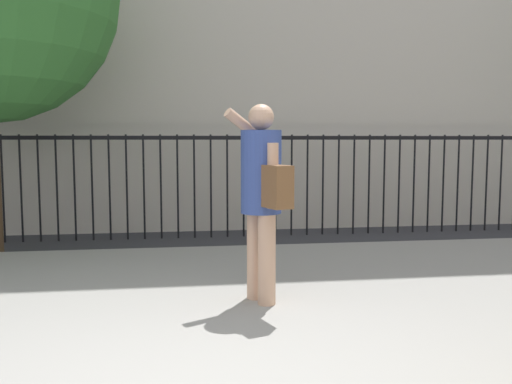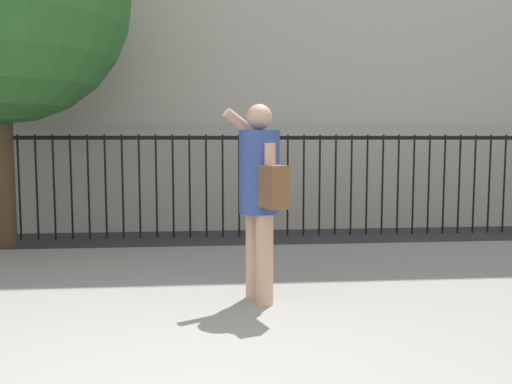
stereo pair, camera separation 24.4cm
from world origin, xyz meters
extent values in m
cube|color=gray|center=(0.00, 2.20, 0.07)|extent=(28.00, 4.40, 0.15)
cube|color=black|center=(0.00, 5.90, 1.55)|extent=(12.00, 0.04, 0.06)
cylinder|color=black|center=(-2.68, 5.90, 0.80)|extent=(0.03, 0.03, 1.60)
cylinder|color=black|center=(-2.43, 5.90, 0.80)|extent=(0.03, 0.03, 1.60)
cylinder|color=black|center=(-2.17, 5.90, 0.80)|extent=(0.03, 0.03, 1.60)
cylinder|color=black|center=(-1.91, 5.90, 0.80)|extent=(0.03, 0.03, 1.60)
cylinder|color=black|center=(-1.66, 5.90, 0.80)|extent=(0.03, 0.03, 1.60)
cylinder|color=black|center=(-1.40, 5.90, 0.80)|extent=(0.03, 0.03, 1.60)
cylinder|color=black|center=(-1.15, 5.90, 0.80)|extent=(0.03, 0.03, 1.60)
cylinder|color=black|center=(-0.89, 5.90, 0.80)|extent=(0.03, 0.03, 1.60)
cylinder|color=black|center=(-0.64, 5.90, 0.80)|extent=(0.03, 0.03, 1.60)
cylinder|color=black|center=(-0.38, 5.90, 0.80)|extent=(0.03, 0.03, 1.60)
cylinder|color=black|center=(-0.13, 5.90, 0.80)|extent=(0.03, 0.03, 1.60)
cylinder|color=black|center=(0.13, 5.90, 0.80)|extent=(0.03, 0.03, 1.60)
cylinder|color=black|center=(0.38, 5.90, 0.80)|extent=(0.03, 0.03, 1.60)
cylinder|color=black|center=(0.64, 5.90, 0.80)|extent=(0.03, 0.03, 1.60)
cylinder|color=black|center=(0.89, 5.90, 0.80)|extent=(0.03, 0.03, 1.60)
cylinder|color=black|center=(1.15, 5.90, 0.80)|extent=(0.03, 0.03, 1.60)
cylinder|color=black|center=(1.40, 5.90, 0.80)|extent=(0.03, 0.03, 1.60)
cylinder|color=black|center=(1.66, 5.90, 0.80)|extent=(0.03, 0.03, 1.60)
cylinder|color=black|center=(1.91, 5.90, 0.80)|extent=(0.03, 0.03, 1.60)
cylinder|color=black|center=(2.17, 5.90, 0.80)|extent=(0.03, 0.03, 1.60)
cylinder|color=black|center=(2.43, 5.90, 0.80)|extent=(0.03, 0.03, 1.60)
cylinder|color=black|center=(2.68, 5.90, 0.80)|extent=(0.03, 0.03, 1.60)
cylinder|color=black|center=(2.94, 5.90, 0.80)|extent=(0.03, 0.03, 1.60)
cylinder|color=black|center=(3.19, 5.90, 0.80)|extent=(0.03, 0.03, 1.60)
cylinder|color=black|center=(3.45, 5.90, 0.80)|extent=(0.03, 0.03, 1.60)
cylinder|color=black|center=(3.70, 5.90, 0.80)|extent=(0.03, 0.03, 1.60)
cylinder|color=black|center=(3.96, 5.90, 0.80)|extent=(0.03, 0.03, 1.60)
cylinder|color=black|center=(4.21, 5.90, 0.80)|extent=(0.03, 0.03, 1.60)
cylinder|color=black|center=(4.47, 5.90, 0.80)|extent=(0.03, 0.03, 1.60)
cylinder|color=black|center=(4.72, 5.90, 0.80)|extent=(0.03, 0.03, 1.60)
cylinder|color=black|center=(4.98, 5.90, 0.80)|extent=(0.03, 0.03, 1.60)
cylinder|color=black|center=(5.23, 5.90, 0.80)|extent=(0.03, 0.03, 1.60)
cylinder|color=tan|center=(0.53, 2.01, 0.53)|extent=(0.15, 0.15, 0.76)
cylinder|color=tan|center=(0.60, 1.83, 0.53)|extent=(0.15, 0.15, 0.76)
cylinder|color=#33478C|center=(0.56, 1.92, 1.25)|extent=(0.43, 0.43, 0.69)
sphere|color=tan|center=(0.56, 1.92, 1.71)|extent=(0.21, 0.21, 0.21)
cylinder|color=tan|center=(0.50, 2.11, 1.60)|extent=(0.49, 0.25, 0.38)
cylinder|color=tan|center=(0.63, 1.73, 1.23)|extent=(0.09, 0.09, 0.53)
cube|color=black|center=(0.57, 2.08, 1.69)|extent=(0.03, 0.07, 0.15)
cube|color=brown|center=(0.65, 1.67, 1.15)|extent=(0.24, 0.32, 0.34)
camera|label=1|loc=(-0.13, -2.61, 1.52)|focal=38.61mm
camera|label=2|loc=(0.12, -2.64, 1.52)|focal=38.61mm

